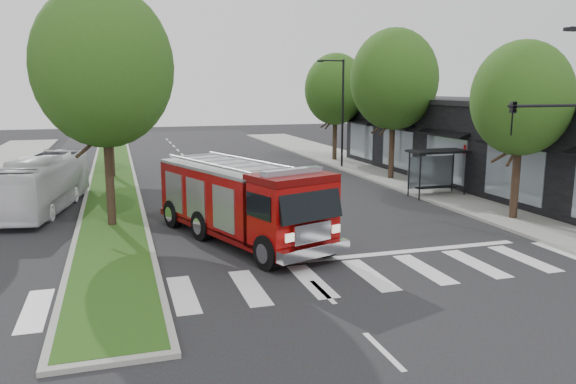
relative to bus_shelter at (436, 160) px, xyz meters
name	(u,v)px	position (x,y,z in m)	size (l,w,h in m)	color
ground	(284,254)	(-11.20, -8.15, -2.04)	(140.00, 140.00, 0.00)	black
sidewalk_right	(437,188)	(1.30, 1.85, -1.96)	(5.00, 80.00, 0.15)	gray
median	(113,182)	(-17.20, 9.85, -1.96)	(3.00, 50.00, 0.15)	gray
storefront_row	(503,145)	(5.80, 1.85, 0.46)	(8.00, 30.00, 5.00)	black
bus_shelter	(436,160)	(0.00, 0.00, 0.00)	(3.20, 1.60, 2.61)	black
tree_right_near	(522,99)	(0.30, -6.15, 3.47)	(4.40, 4.40, 8.05)	black
tree_right_mid	(394,79)	(0.30, 5.85, 4.45)	(5.60, 5.60, 9.72)	black
tree_right_far	(335,89)	(0.30, 15.85, 3.80)	(5.00, 5.00, 8.73)	black
tree_median_near	(103,67)	(-17.20, -2.15, 4.77)	(5.80, 5.80, 10.16)	black
tree_median_far	(107,80)	(-17.20, 11.85, 4.45)	(5.60, 5.60, 9.72)	black
streetlight_right_far	(341,108)	(-0.85, 11.85, 2.44)	(2.11, 0.20, 8.00)	black
fire_engine	(241,202)	(-12.27, -5.83, -0.47)	(5.77, 9.81, 3.27)	#540504
city_bus	(43,184)	(-20.42, 2.49, -0.70)	(2.25, 9.64, 2.68)	silver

